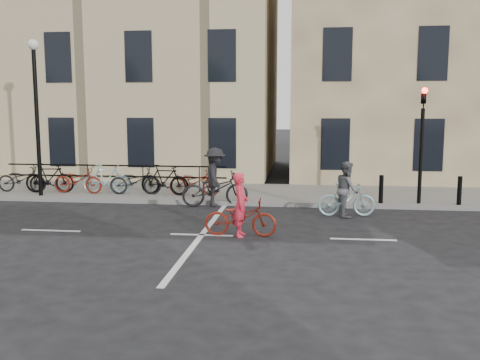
# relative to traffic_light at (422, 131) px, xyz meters

# --- Properties ---
(ground) EXTENTS (120.00, 120.00, 0.00)m
(ground) POSITION_rel_traffic_light_xyz_m (-6.20, -4.34, -2.45)
(ground) COLOR black
(ground) RESTS_ON ground
(sidewalk) EXTENTS (46.00, 4.00, 0.15)m
(sidewalk) POSITION_rel_traffic_light_xyz_m (-10.20, 1.66, -2.38)
(sidewalk) COLOR slate
(sidewalk) RESTS_ON ground
(building_east) EXTENTS (14.00, 10.00, 12.00)m
(building_east) POSITION_rel_traffic_light_xyz_m (2.80, 8.66, 3.70)
(building_east) COLOR #9B805D
(building_east) RESTS_ON sidewalk
(building_west) EXTENTS (20.00, 10.00, 10.00)m
(building_west) POSITION_rel_traffic_light_xyz_m (-15.20, 8.66, 2.70)
(building_west) COLOR tan
(building_west) RESTS_ON sidewalk
(traffic_light) EXTENTS (0.18, 0.30, 3.90)m
(traffic_light) POSITION_rel_traffic_light_xyz_m (0.00, 0.00, 0.00)
(traffic_light) COLOR black
(traffic_light) RESTS_ON sidewalk
(lamp_post) EXTENTS (0.36, 0.36, 5.28)m
(lamp_post) POSITION_rel_traffic_light_xyz_m (-12.70, 0.06, 1.04)
(lamp_post) COLOR black
(lamp_post) RESTS_ON sidewalk
(bollard_east) EXTENTS (0.14, 0.14, 0.90)m
(bollard_east) POSITION_rel_traffic_light_xyz_m (-1.20, -0.09, -1.85)
(bollard_east) COLOR black
(bollard_east) RESTS_ON sidewalk
(bollard_west) EXTENTS (0.14, 0.14, 0.90)m
(bollard_west) POSITION_rel_traffic_light_xyz_m (1.20, -0.09, -1.85)
(bollard_west) COLOR black
(bollard_west) RESTS_ON sidewalk
(parked_bikes) EXTENTS (8.30, 1.23, 1.05)m
(parked_bikes) POSITION_rel_traffic_light_xyz_m (-10.55, 0.70, -1.81)
(parked_bikes) COLOR black
(parked_bikes) RESTS_ON sidewalk
(cyclist_pink) EXTENTS (1.80, 0.63, 1.60)m
(cyclist_pink) POSITION_rel_traffic_light_xyz_m (-5.22, -4.32, -1.90)
(cyclist_pink) COLOR maroon
(cyclist_pink) RESTS_ON ground
(cyclist_grey) EXTENTS (1.72, 0.84, 1.63)m
(cyclist_grey) POSITION_rel_traffic_light_xyz_m (-2.40, -1.59, -1.80)
(cyclist_grey) COLOR #88AFB2
(cyclist_grey) RESTS_ON ground
(cyclist_dark) EXTENTS (2.26, 1.38, 1.90)m
(cyclist_dark) POSITION_rel_traffic_light_xyz_m (-6.49, -0.44, -1.70)
(cyclist_dark) COLOR black
(cyclist_dark) RESTS_ON ground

